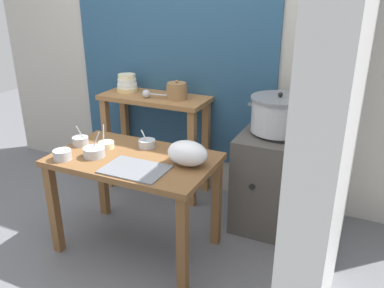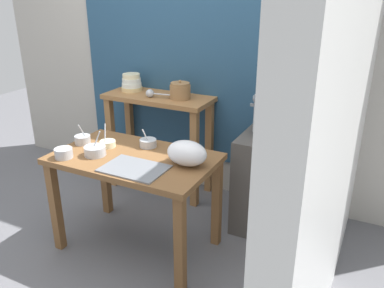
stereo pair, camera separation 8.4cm
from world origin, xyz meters
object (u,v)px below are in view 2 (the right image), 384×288
ladle (151,93)px  prep_bowl_0 (95,150)px  bowl_stack_enamel (132,83)px  plastic_bag (187,153)px  prep_table (135,171)px  steamer_pot (281,115)px  clay_pot (180,91)px  prep_bowl_3 (82,139)px  prep_bowl_4 (148,143)px  stove_block (280,182)px  serving_tray (134,168)px  back_shelf_table (159,120)px  prep_bowl_1 (108,143)px  prep_bowl_2 (64,153)px

ladle → prep_bowl_0: bearing=-83.9°
prep_bowl_0 → ladle: bearing=96.1°
bowl_stack_enamel → plastic_bag: bowl_stack_enamel is taller
prep_table → steamer_pot: bearing=43.0°
clay_pot → prep_bowl_3: bearing=-113.6°
plastic_bag → ladle: bearing=134.4°
ladle → prep_bowl_4: 0.70m
clay_pot → prep_bowl_4: clay_pot is taller
stove_block → prep_bowl_3: prep_bowl_3 is taller
ladle → serving_tray: 1.07m
bowl_stack_enamel → serving_tray: 1.32m
back_shelf_table → prep_bowl_1: bearing=-86.0°
ladle → plastic_bag: 1.04m
back_shelf_table → prep_bowl_1: size_ratio=5.74×
back_shelf_table → prep_bowl_3: 0.85m
plastic_bag → stove_block: bearing=56.7°
prep_bowl_1 → prep_bowl_4: prep_bowl_1 is taller
prep_bowl_3 → prep_bowl_4: (0.46, 0.17, -0.00)m
prep_bowl_0 → prep_bowl_3: bearing=150.5°
clay_pot → plastic_bag: bearing=-59.3°
stove_block → prep_bowl_3: bearing=-151.6°
steamer_pot → prep_bowl_3: (-1.26, -0.72, -0.16)m
ladle → clay_pot: bearing=18.1°
prep_bowl_2 → prep_bowl_3: size_ratio=0.75×
ladle → prep_bowl_1: bearing=-84.0°
serving_tray → prep_bowl_0: size_ratio=2.29×
clay_pot → ladle: 0.25m
prep_bowl_3 → prep_table: bearing=-2.4°
back_shelf_table → clay_pot: 0.36m
prep_table → prep_bowl_2: prep_bowl_2 is taller
prep_bowl_1 → prep_bowl_4: bearing=27.2°
prep_bowl_0 → prep_bowl_4: prep_bowl_0 is taller
steamer_pot → bowl_stack_enamel: size_ratio=2.49×
serving_tray → prep_bowl_4: 0.38m
serving_tray → back_shelf_table: bearing=113.1°
serving_tray → prep_bowl_3: prep_bowl_3 is taller
steamer_pot → prep_bowl_1: size_ratio=2.83×
steamer_pot → plastic_bag: size_ratio=1.76×
prep_bowl_1 → bowl_stack_enamel: bearing=113.0°
ladle → prep_bowl_3: ladle is taller
ladle → prep_bowl_2: 1.02m
steamer_pot → prep_bowl_1: steamer_pot is taller
prep_table → plastic_bag: bearing=5.3°
stove_block → plastic_bag: size_ratio=2.91×
prep_bowl_1 → ladle: bearing=96.0°
prep_bowl_4 → serving_tray: bearing=-70.9°
clay_pot → prep_bowl_3: clay_pot is taller
clay_pot → bowl_stack_enamel: (-0.52, 0.04, 0.00)m
prep_bowl_1 → prep_bowl_3: size_ratio=1.04×
prep_table → bowl_stack_enamel: bearing=124.7°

